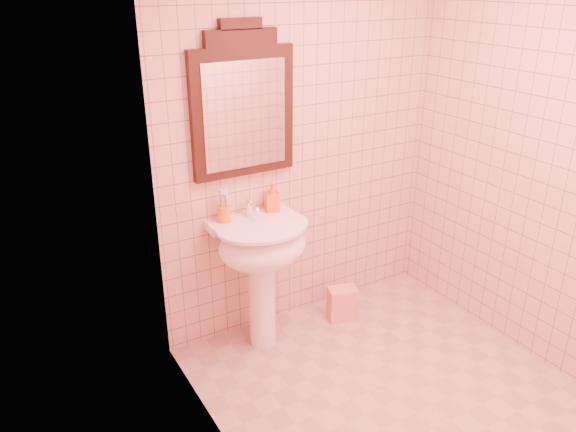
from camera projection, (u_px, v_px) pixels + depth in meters
floor at (400, 398)px, 3.24m from camera, size 2.20×2.20×0.00m
back_wall at (303, 143)px, 3.62m from camera, size 2.00×0.02×2.50m
pedestal_sink at (262, 254)px, 3.47m from camera, size 0.58×0.58×0.86m
faucet at (251, 208)px, 3.48m from camera, size 0.04×0.16×0.11m
mirror at (243, 106)px, 3.28m from camera, size 0.65×0.06×0.91m
toothbrush_cup at (224, 214)px, 3.41m from camera, size 0.08×0.08×0.19m
soap_dispenser at (272, 197)px, 3.55m from camera, size 0.10×0.10×0.19m
towel at (342, 304)px, 3.95m from camera, size 0.23×0.18×0.24m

